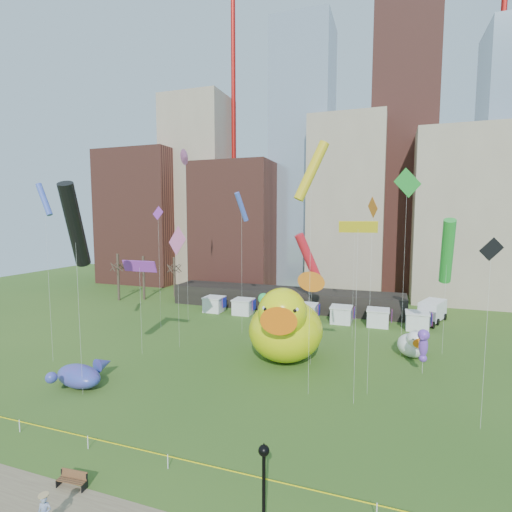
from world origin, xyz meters
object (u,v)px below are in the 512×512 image
at_px(big_duck, 285,326).
at_px(small_duck, 413,344).
at_px(seahorse_green, 264,306).
at_px(box_truck, 431,311).
at_px(seahorse_purple, 424,343).
at_px(lamppost, 264,483).
at_px(park_bench, 73,479).
at_px(whale_inflatable, 81,375).

distance_m(big_duck, small_duck, 14.11).
bearing_deg(seahorse_green, big_duck, -50.73).
height_order(small_duck, box_truck, small_duck).
relative_size(seahorse_purple, box_truck, 0.60).
xyz_separation_m(seahorse_green, lamppost, (8.71, -26.71, -1.54)).
height_order(seahorse_green, park_bench, seahorse_green).
xyz_separation_m(whale_inflatable, box_truck, (31.78, 33.47, 0.52)).
relative_size(big_duck, box_truck, 1.51).
xyz_separation_m(small_duck, seahorse_green, (-16.52, -1.20, 3.11)).
height_order(small_duck, seahorse_green, seahorse_green).
bearing_deg(lamppost, park_bench, 179.58).
bearing_deg(seahorse_purple, lamppost, -97.11).
distance_m(big_duck, seahorse_green, 5.90).
relative_size(lamppost, box_truck, 0.67).
bearing_deg(big_duck, lamppost, -85.34).
relative_size(whale_inflatable, lamppost, 1.29).
xyz_separation_m(small_duck, park_bench, (-19.09, -27.83, -0.98)).
bearing_deg(park_bench, big_duck, 69.20).
relative_size(big_duck, lamppost, 2.26).
bearing_deg(box_truck, whale_inflatable, -111.99).
bearing_deg(park_bench, lamppost, -5.20).
relative_size(big_duck, small_duck, 2.49).
height_order(seahorse_purple, lamppost, lamppost).
bearing_deg(whale_inflatable, box_truck, 58.85).
bearing_deg(big_duck, box_truck, 45.95).
xyz_separation_m(big_duck, whale_inflatable, (-15.79, -11.68, -2.77)).
bearing_deg(box_truck, seahorse_green, -117.24).
relative_size(small_duck, lamppost, 0.91).
bearing_deg(big_duck, whale_inflatable, -151.30).
distance_m(lamppost, box_truck, 45.44).
height_order(seahorse_purple, whale_inflatable, seahorse_purple).
height_order(big_duck, seahorse_purple, big_duck).
bearing_deg(park_bench, box_truck, 58.27).
bearing_deg(big_duck, seahorse_purple, -2.60).
xyz_separation_m(seahorse_green, whale_inflatable, (-12.00, -16.13, -3.57)).
bearing_deg(seahorse_green, whale_inflatable, -127.79).
bearing_deg(whale_inflatable, park_bench, -35.73).
relative_size(seahorse_green, park_bench, 3.53).
height_order(seahorse_purple, park_bench, seahorse_purple).
bearing_deg(box_truck, seahorse_purple, -75.70).
relative_size(whale_inflatable, park_bench, 3.64).
bearing_deg(small_duck, seahorse_purple, -96.62).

